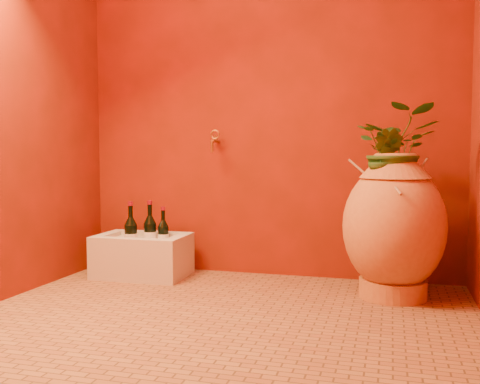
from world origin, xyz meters
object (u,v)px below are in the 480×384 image
(stone_basin, at_px, (143,256))
(wine_bottle_c, at_px, (131,236))
(amphora, at_px, (394,226))
(wine_bottle_b, at_px, (163,236))
(wall_tap, at_px, (214,140))
(wine_bottle_a, at_px, (150,234))

(stone_basin, relative_size, wine_bottle_c, 1.71)
(amphora, relative_size, wine_bottle_b, 2.65)
(wine_bottle_b, height_order, wine_bottle_c, wine_bottle_c)
(wall_tap, bearing_deg, wine_bottle_b, -158.04)
(wine_bottle_c, relative_size, wall_tap, 2.29)
(wine_bottle_b, bearing_deg, amphora, -7.03)
(stone_basin, distance_m, wine_bottle_b, 0.19)
(wine_bottle_a, height_order, wine_bottle_c, wine_bottle_a)
(wine_bottle_a, distance_m, wine_bottle_c, 0.14)
(wine_bottle_a, distance_m, wine_bottle_b, 0.09)
(wine_bottle_b, xyz_separation_m, wall_tap, (0.32, 0.13, 0.64))
(amphora, xyz_separation_m, wine_bottle_b, (-1.48, 0.18, -0.14))
(amphora, distance_m, stone_basin, 1.62)
(stone_basin, height_order, wine_bottle_a, wine_bottle_a)
(wine_bottle_c, distance_m, wall_tap, 0.83)
(amphora, xyz_separation_m, wine_bottle_a, (-1.55, 0.14, -0.13))
(wine_bottle_a, xyz_separation_m, wine_bottle_b, (0.08, 0.04, -0.02))
(wine_bottle_a, relative_size, wine_bottle_b, 1.14)
(stone_basin, height_order, wine_bottle_b, wine_bottle_b)
(wall_tap, bearing_deg, amphora, -15.01)
(amphora, relative_size, wine_bottle_a, 2.32)
(stone_basin, bearing_deg, wine_bottle_c, -128.79)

